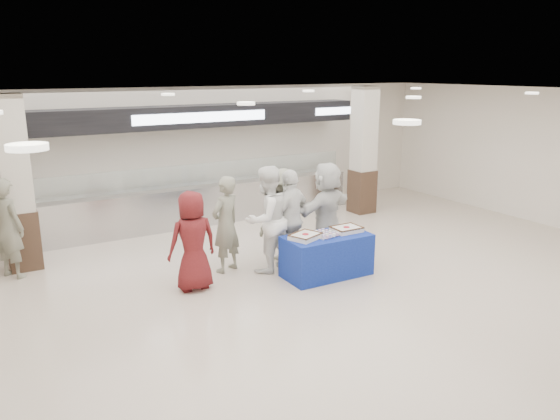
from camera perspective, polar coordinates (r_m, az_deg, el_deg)
ground at (r=8.88m, az=5.49°, el=-9.52°), size 14.00×14.00×0.00m
serving_line at (r=13.08m, az=-8.50°, el=3.58°), size 8.70×0.85×2.80m
column_left at (r=10.93m, az=-25.79°, el=2.10°), size 0.55×0.55×3.20m
column_right at (r=14.04m, az=8.70°, el=5.86°), size 0.55×0.55×3.20m
display_table at (r=9.82m, az=4.91°, el=-4.76°), size 1.57×0.82×0.75m
sheet_cake_left at (r=9.47m, az=2.67°, el=-2.72°), size 0.62×0.55×0.10m
sheet_cake_right at (r=9.95m, az=6.96°, el=-1.96°), size 0.51×0.40×0.10m
cupcake_tray at (r=9.66m, az=4.72°, el=-2.51°), size 0.49×0.40×0.07m
civilian_maroon at (r=9.16m, az=-9.11°, el=-3.22°), size 0.83×0.54×1.69m
soldier_a at (r=9.90m, az=-5.69°, el=-1.51°), size 0.76×0.64×1.77m
chef_tall at (r=9.85m, az=-1.39°, el=-0.98°), size 1.10×0.95×1.95m
chef_short at (r=10.10m, az=1.15°, el=-0.90°), size 1.17×0.84×1.85m
soldier_b at (r=10.52m, az=0.21°, el=-0.45°), size 1.30×0.99×1.78m
civilian_white at (r=10.65m, az=4.87°, el=-0.01°), size 1.84×1.08×1.89m
soldier_bg at (r=10.69m, az=-26.54°, el=-1.72°), size 0.74×0.78×1.80m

